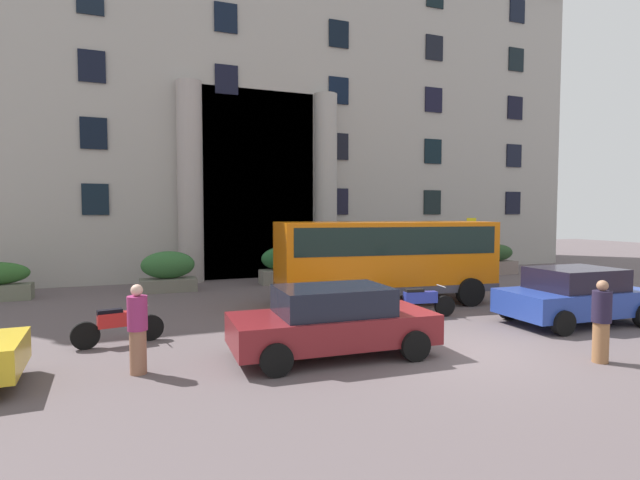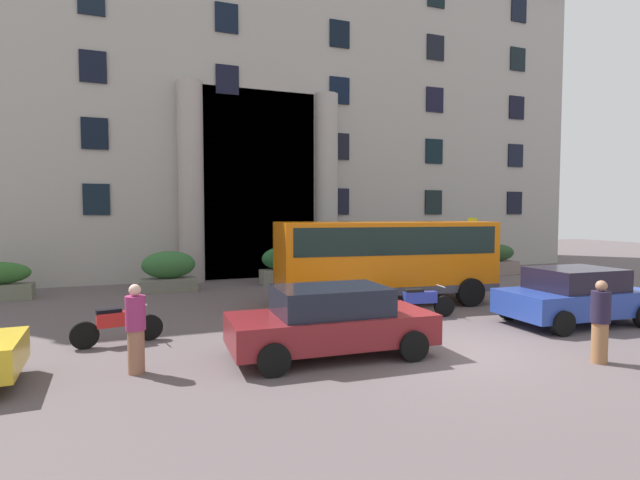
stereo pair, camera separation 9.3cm
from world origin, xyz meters
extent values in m
cube|color=#5A4E50|center=(0.00, 0.00, -0.06)|extent=(80.00, 64.00, 0.12)
cube|color=#9E9A93|center=(0.00, 17.50, 7.96)|extent=(33.22, 9.00, 15.92)
cube|color=black|center=(-1.19, 13.06, 4.24)|extent=(5.12, 0.12, 8.48)
cylinder|color=#A19793|center=(-4.29, 12.75, 4.24)|extent=(1.07, 1.07, 8.48)
cylinder|color=#A09C98|center=(1.91, 12.75, 4.24)|extent=(1.07, 1.07, 8.48)
cube|color=black|center=(-7.97, 12.96, 3.50)|extent=(1.00, 0.08, 1.26)
cube|color=black|center=(2.66, 12.96, 3.50)|extent=(1.00, 0.08, 1.26)
cube|color=black|center=(7.97, 12.96, 3.50)|extent=(1.00, 0.08, 1.26)
cube|color=black|center=(13.29, 12.96, 3.50)|extent=(1.00, 0.08, 1.26)
cube|color=black|center=(-7.97, 12.96, 6.13)|extent=(1.00, 0.08, 1.26)
cube|color=black|center=(2.66, 12.96, 6.13)|extent=(1.00, 0.08, 1.26)
cube|color=black|center=(7.97, 12.96, 6.13)|extent=(1.00, 0.08, 1.26)
cube|color=black|center=(13.29, 12.96, 6.13)|extent=(1.00, 0.08, 1.26)
cube|color=black|center=(-7.97, 12.96, 8.76)|extent=(1.00, 0.08, 1.26)
cube|color=black|center=(-2.66, 12.96, 8.76)|extent=(1.00, 0.08, 1.26)
cube|color=black|center=(2.66, 12.96, 8.76)|extent=(1.00, 0.08, 1.26)
cube|color=black|center=(7.97, 12.96, 8.76)|extent=(1.00, 0.08, 1.26)
cube|color=black|center=(13.29, 12.96, 8.76)|extent=(1.00, 0.08, 1.26)
cube|color=black|center=(-2.66, 12.96, 11.38)|extent=(1.00, 0.08, 1.26)
cube|color=black|center=(2.66, 12.96, 11.38)|extent=(1.00, 0.08, 1.26)
cube|color=black|center=(7.97, 12.96, 11.38)|extent=(1.00, 0.08, 1.26)
cube|color=black|center=(13.29, 12.96, 11.38)|extent=(1.00, 0.08, 1.26)
cube|color=black|center=(13.29, 12.96, 14.01)|extent=(1.00, 0.08, 1.26)
cube|color=orange|center=(1.10, 5.50, 1.56)|extent=(7.20, 3.15, 2.22)
cube|color=black|center=(1.10, 5.50, 2.11)|extent=(6.78, 3.13, 0.85)
cube|color=black|center=(4.49, 5.12, 1.92)|extent=(0.28, 2.00, 1.07)
cube|color=#44424D|center=(1.10, 5.50, 0.57)|extent=(7.20, 3.19, 0.24)
cylinder|color=black|center=(3.66, 6.42, 0.45)|extent=(0.93, 0.38, 0.90)
cylinder|color=black|center=(3.39, 4.04, 0.45)|extent=(0.93, 0.38, 0.90)
cylinder|color=black|center=(-1.20, 6.96, 0.45)|extent=(0.93, 0.38, 0.90)
cylinder|color=black|center=(-1.46, 4.58, 0.45)|extent=(0.93, 0.38, 0.90)
cylinder|color=#9B941A|center=(5.83, 7.14, 1.36)|extent=(0.08, 0.08, 2.71)
cube|color=yellow|center=(5.83, 7.11, 2.46)|extent=(0.44, 0.03, 0.60)
cube|color=slate|center=(-5.38, 10.50, 0.24)|extent=(2.04, 0.95, 0.49)
ellipsoid|color=#2E612F|center=(-5.38, 10.50, 1.00)|extent=(1.96, 0.86, 1.03)
cube|color=gray|center=(9.77, 10.16, 0.32)|extent=(1.91, 0.87, 0.63)
ellipsoid|color=#264322|center=(9.77, 10.16, 1.04)|extent=(1.83, 0.78, 0.81)
cube|color=gray|center=(-0.86, 10.86, 0.30)|extent=(1.72, 0.83, 0.59)
ellipsoid|color=#225A2C|center=(-0.86, 10.86, 1.06)|extent=(1.65, 0.75, 0.94)
cube|color=maroon|center=(-2.74, 0.69, 0.58)|extent=(4.26, 1.95, 0.61)
cube|color=black|center=(-2.74, 0.69, 1.16)|extent=(2.32, 1.66, 0.56)
cylinder|color=black|center=(-1.28, 1.54, 0.31)|extent=(0.63, 0.22, 0.62)
cylinder|color=black|center=(-1.35, -0.26, 0.31)|extent=(0.63, 0.22, 0.62)
cylinder|color=black|center=(-4.14, 1.64, 0.31)|extent=(0.63, 0.22, 0.62)
cylinder|color=black|center=(-4.20, -0.15, 0.31)|extent=(0.63, 0.22, 0.62)
cube|color=#253E99|center=(4.44, 1.06, 0.59)|extent=(4.01, 2.03, 0.65)
cube|color=black|center=(4.44, 1.06, 1.21)|extent=(2.19, 1.73, 0.58)
cylinder|color=black|center=(5.82, 1.95, 0.31)|extent=(0.63, 0.22, 0.62)
cylinder|color=black|center=(3.14, 2.05, 0.31)|extent=(0.63, 0.22, 0.62)
cylinder|color=black|center=(3.07, 0.17, 0.31)|extent=(0.63, 0.22, 0.62)
cylinder|color=black|center=(-6.24, 3.31, 0.30)|extent=(0.61, 0.22, 0.60)
cylinder|color=black|center=(-7.59, 3.04, 0.30)|extent=(0.61, 0.24, 0.60)
cube|color=red|center=(-6.92, 3.17, 0.58)|extent=(0.91, 0.41, 0.32)
cube|color=black|center=(-7.09, 3.14, 0.76)|extent=(0.55, 0.30, 0.12)
cylinder|color=#A5A5A8|center=(-6.35, 3.28, 0.88)|extent=(0.14, 0.55, 0.03)
cylinder|color=black|center=(1.71, 3.03, 0.30)|extent=(0.61, 0.19, 0.60)
cylinder|color=black|center=(0.23, 3.27, 0.30)|extent=(0.61, 0.21, 0.60)
cube|color=#27359C|center=(0.97, 3.15, 0.58)|extent=(0.98, 0.39, 0.32)
cube|color=black|center=(0.79, 3.18, 0.76)|extent=(0.55, 0.28, 0.12)
cylinder|color=#A5A5A8|center=(1.59, 3.05, 0.88)|extent=(0.12, 0.55, 0.03)
cylinder|color=black|center=(8.63, 3.19, 0.30)|extent=(0.61, 0.16, 0.60)
cylinder|color=black|center=(7.16, 3.05, 0.30)|extent=(0.61, 0.18, 0.60)
cube|color=red|center=(7.89, 3.12, 0.58)|extent=(0.96, 0.33, 0.32)
cube|color=black|center=(7.71, 3.10, 0.76)|extent=(0.54, 0.25, 0.12)
cylinder|color=#A5A5A8|center=(8.51, 3.18, 0.88)|extent=(0.08, 0.55, 0.03)
cylinder|color=#926148|center=(-6.53, 0.92, 0.41)|extent=(0.30, 0.30, 0.82)
cylinder|color=#942A61|center=(-6.53, 0.92, 1.13)|extent=(0.36, 0.36, 0.63)
sphere|color=beige|center=(-6.53, 0.92, 1.56)|extent=(0.22, 0.22, 0.22)
cylinder|color=#93633E|center=(2.04, -1.66, 0.40)|extent=(0.30, 0.30, 0.81)
cylinder|color=#211A30|center=(2.04, -1.66, 1.12)|extent=(0.36, 0.36, 0.62)
sphere|color=#9F7054|center=(2.04, -1.66, 1.54)|extent=(0.22, 0.22, 0.22)
camera|label=1|loc=(-6.56, -8.48, 2.98)|focal=27.19mm
camera|label=2|loc=(-6.47, -8.52, 2.98)|focal=27.19mm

